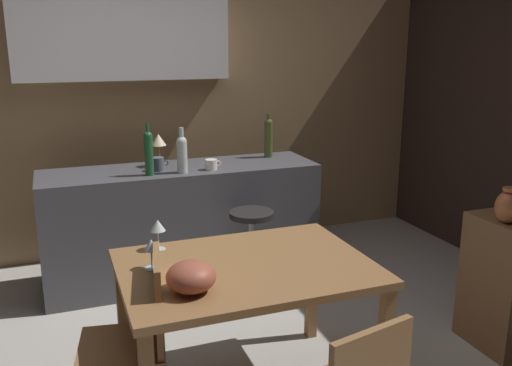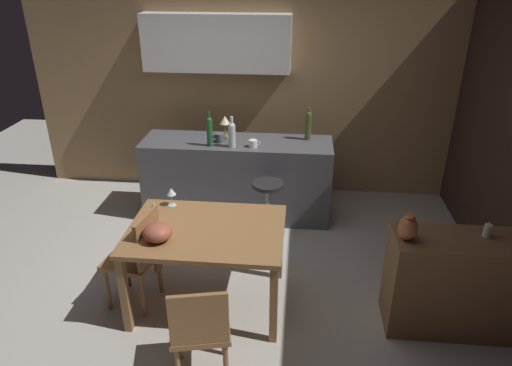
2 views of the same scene
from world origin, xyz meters
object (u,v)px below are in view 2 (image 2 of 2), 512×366
wine_bottle_green (210,130)px  cup_slate (220,138)px  chair_by_doorway (200,328)px  bar_stool (268,209)px  wine_glass_right (154,207)px  wine_bottle_olive (308,124)px  wine_bottle_clear (232,133)px  fruit_bowl (158,232)px  counter_lamp (225,122)px  vase_copper (408,228)px  pillar_candle_short (487,231)px  dining_table (206,238)px  chair_near_window (138,256)px  wine_glass_left (171,192)px  sideboard_cabinet (460,284)px  cup_white (253,143)px

wine_bottle_green → cup_slate: size_ratio=2.98×
wine_bottle_green → chair_by_doorway: bearing=-81.4°
bar_stool → wine_glass_right: (-0.88, -0.96, 0.50)m
wine_bottle_olive → wine_bottle_clear: 0.86m
fruit_bowl → wine_bottle_clear: bearing=78.1°
counter_lamp → vase_copper: size_ratio=1.20×
wine_bottle_clear → counter_lamp: (-0.12, 0.27, 0.04)m
wine_bottle_green → pillar_candle_short: bearing=-31.6°
dining_table → pillar_candle_short: pillar_candle_short is taller
chair_by_doorway → pillar_candle_short: bearing=21.5°
dining_table → fruit_bowl: bearing=-148.4°
dining_table → bar_stool: size_ratio=1.92×
bar_stool → counter_lamp: bearing=130.4°
wine_bottle_clear → counter_lamp: 0.30m
chair_near_window → wine_glass_left: (0.20, 0.42, 0.39)m
wine_bottle_clear → pillar_candle_short: 2.60m
cup_slate → vase_copper: vase_copper is taller
sideboard_cabinet → wine_glass_left: wine_glass_left is taller
sideboard_cabinet → fruit_bowl: (-2.35, -0.12, 0.40)m
fruit_bowl → wine_bottle_olive: wine_bottle_olive is taller
sideboard_cabinet → cup_white: bearing=139.4°
chair_by_doorway → fruit_bowl: (-0.45, 0.63, 0.34)m
chair_near_window → fruit_bowl: same height
wine_bottle_green → wine_bottle_clear: wine_bottle_green is taller
bar_stool → vase_copper: (1.12, -1.21, 0.57)m
wine_bottle_green → cup_white: bearing=1.2°
chair_near_window → vase_copper: 2.16m
dining_table → fruit_bowl: size_ratio=5.57×
wine_bottle_clear → cup_white: size_ratio=2.68×
chair_by_doorway → wine_bottle_clear: 2.33m
wine_glass_left → counter_lamp: (0.27, 1.33, 0.22)m
bar_stool → wine_glass_left: bearing=-138.2°
sideboard_cabinet → chair_by_doorway: bearing=-158.5°
wine_bottle_green → wine_bottle_olive: 1.08m
wine_glass_left → cup_slate: 1.21m
wine_glass_right → wine_bottle_olive: wine_bottle_olive is taller
wine_glass_left → wine_bottle_olive: wine_bottle_olive is taller
wine_glass_left → pillar_candle_short: 2.56m
dining_table → wine_bottle_olive: 1.95m
bar_stool → cup_slate: (-0.57, 0.47, 0.60)m
sideboard_cabinet → chair_by_doorway: 2.05m
chair_near_window → fruit_bowl: bearing=-30.8°
bar_stool → wine_bottle_olive: size_ratio=1.81×
wine_glass_right → chair_near_window: bearing=-124.3°
cup_white → pillar_candle_short: 2.42m
wine_glass_left → dining_table: bearing=-44.0°
wine_bottle_olive → cup_white: wine_bottle_olive is taller
chair_near_window → wine_glass_right: 0.43m
dining_table → sideboard_cabinet: size_ratio=1.15×
sideboard_cabinet → cup_white: 2.41m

